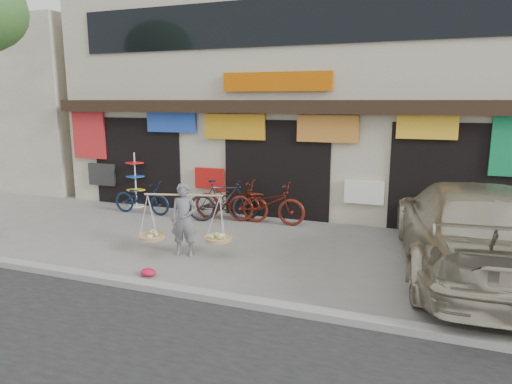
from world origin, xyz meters
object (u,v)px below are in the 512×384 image
(street_vendor, at_px, (184,223))
(bike_2, at_px, (266,203))
(bike_0, at_px, (142,198))
(suv, at_px, (471,228))
(bike_1, at_px, (224,201))
(display_rack, at_px, (136,185))
(bike_3, at_px, (231,200))

(street_vendor, distance_m, bike_2, 3.10)
(bike_0, xyz_separation_m, suv, (8.45, -1.75, 0.41))
(bike_1, height_order, display_rack, display_rack)
(bike_1, bearing_deg, street_vendor, 166.26)
(bike_1, bearing_deg, suv, -128.37)
(display_rack, bearing_deg, bike_3, -7.73)
(street_vendor, relative_size, bike_2, 0.91)
(street_vendor, height_order, bike_1, street_vendor)
(bike_1, xyz_separation_m, bike_2, (1.14, 0.19, -0.02))
(bike_0, height_order, bike_2, bike_2)
(street_vendor, xyz_separation_m, bike_0, (-2.93, 2.76, -0.24))
(bike_3, bearing_deg, bike_0, 93.18)
(bike_0, relative_size, display_rack, 1.06)
(bike_1, xyz_separation_m, bike_3, (0.13, 0.19, -0.02))
(bike_3, bearing_deg, bike_1, 143.04)
(bike_0, height_order, display_rack, display_rack)
(bike_2, height_order, suv, suv)
(bike_0, distance_m, bike_2, 3.70)
(street_vendor, height_order, suv, suv)
(bike_2, bearing_deg, bike_0, 91.77)
(bike_1, xyz_separation_m, suv, (5.90, -1.81, 0.30))
(bike_2, relative_size, display_rack, 1.27)
(bike_1, relative_size, display_rack, 1.14)
(bike_0, relative_size, bike_2, 0.84)
(bike_2, bearing_deg, suv, -114.82)
(street_vendor, relative_size, bike_0, 1.09)
(street_vendor, xyz_separation_m, suv, (5.52, 1.00, 0.17))
(bike_0, xyz_separation_m, bike_2, (3.69, 0.25, 0.09))
(street_vendor, height_order, bike_2, street_vendor)
(street_vendor, bearing_deg, display_rack, 121.62)
(bike_2, bearing_deg, bike_3, 87.97)
(suv, height_order, display_rack, suv)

